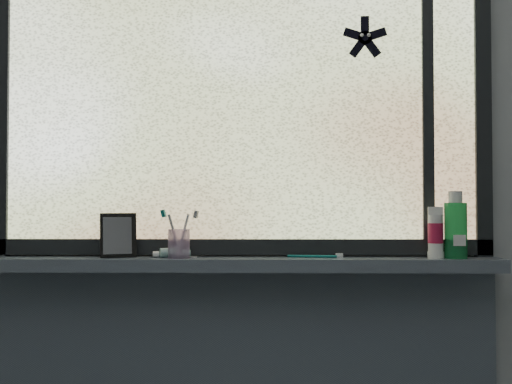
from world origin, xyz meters
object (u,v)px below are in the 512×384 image
at_px(vanity_mirror, 118,235).
at_px(toothbrush_cup, 179,244).
at_px(mouthwash_bottle, 456,225).
at_px(cream_tube, 436,231).

bearing_deg(vanity_mirror, toothbrush_cup, -25.04).
xyz_separation_m(vanity_mirror, mouthwash_bottle, (1.05, -0.01, 0.03)).
height_order(vanity_mirror, mouthwash_bottle, mouthwash_bottle).
distance_m(toothbrush_cup, mouthwash_bottle, 0.86).
bearing_deg(mouthwash_bottle, cream_tube, 179.15).
distance_m(vanity_mirror, toothbrush_cup, 0.19).
distance_m(toothbrush_cup, cream_tube, 0.79).
bearing_deg(toothbrush_cup, vanity_mirror, 176.01).
height_order(mouthwash_bottle, cream_tube, mouthwash_bottle).
relative_size(mouthwash_bottle, cream_tube, 1.51).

